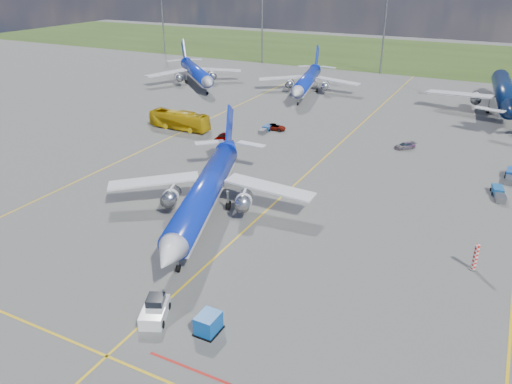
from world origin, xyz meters
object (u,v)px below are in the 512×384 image
at_px(uld_container, 208,323).
at_px(service_car_a, 223,137).
at_px(pushback_tug, 155,310).
at_px(warning_post, 475,257).
at_px(baggage_tug_w, 498,193).
at_px(bg_jet_n, 501,110).
at_px(service_car_b, 275,127).
at_px(apron_bus, 179,120).
at_px(bg_jet_nw, 197,85).
at_px(baggage_tug_c, 266,129).
at_px(service_car_c, 405,146).
at_px(bg_jet_nnw, 307,94).
at_px(main_airliner, 206,216).
at_px(baggage_tug_e, 511,176).

distance_m(uld_container, service_car_a, 53.78).
bearing_deg(pushback_tug, warning_post, 16.89).
height_order(uld_container, baggage_tug_w, uld_container).
height_order(bg_jet_n, service_car_b, bg_jet_n).
height_order(apron_bus, service_car_b, apron_bus).
relative_size(pushback_tug, uld_container, 2.53).
distance_m(bg_jet_nw, bg_jet_n, 76.57).
bearing_deg(baggage_tug_c, service_car_c, 2.61).
distance_m(bg_jet_nnw, main_airliner, 71.35).
bearing_deg(uld_container, apron_bus, 127.65).
height_order(warning_post, baggage_tug_w, warning_post).
xyz_separation_m(bg_jet_n, baggage_tug_e, (3.55, -42.93, 0.57)).
bearing_deg(main_airliner, bg_jet_nw, 105.10).
relative_size(bg_jet_n, main_airliner, 1.18).
bearing_deg(service_car_c, uld_container, -50.24).
xyz_separation_m(bg_jet_nw, service_car_a, (30.74, -38.03, 0.65)).
bearing_deg(service_car_c, main_airliner, -69.37).
distance_m(uld_container, service_car_c, 57.77).
bearing_deg(bg_jet_n, service_car_a, 39.75).
bearing_deg(service_car_a, service_car_c, 25.23).
bearing_deg(bg_jet_n, main_airliner, 61.16).
xyz_separation_m(bg_jet_nnw, baggage_tug_e, (48.75, -38.27, 0.57)).
bearing_deg(pushback_tug, uld_container, -18.39).
bearing_deg(bg_jet_n, warning_post, 84.66).
bearing_deg(uld_container, service_car_b, 109.77).
xyz_separation_m(warning_post, service_car_b, (-40.17, 35.63, -0.89)).
height_order(main_airliner, baggage_tug_e, main_airliner).
relative_size(bg_jet_nw, service_car_b, 8.59).
bearing_deg(main_airliner, uld_container, -76.33).
height_order(uld_container, service_car_c, uld_container).
xyz_separation_m(service_car_c, baggage_tug_c, (-26.63, -2.03, -0.09)).
relative_size(main_airliner, baggage_tug_c, 8.61).
bearing_deg(apron_bus, baggage_tug_e, -87.18).
xyz_separation_m(bg_jet_nw, pushback_tug, (51.47, -85.51, 0.77)).
distance_m(baggage_tug_w, baggage_tug_c, 44.48).
relative_size(main_airliner, service_car_c, 10.05).
relative_size(bg_jet_nnw, service_car_c, 9.47).
distance_m(bg_jet_nw, baggage_tug_e, 86.70).
xyz_separation_m(warning_post, apron_bus, (-57.42, 27.62, 0.30)).
xyz_separation_m(bg_jet_n, service_car_b, (-39.24, -36.55, 0.61)).
relative_size(bg_jet_nw, main_airliner, 0.96).
relative_size(uld_container, baggage_tug_w, 0.44).
relative_size(warning_post, service_car_c, 0.77).
xyz_separation_m(main_airliner, service_car_a, (-14.01, 27.98, 0.65)).
xyz_separation_m(bg_jet_nnw, service_car_c, (31.31, -31.44, 0.56)).
relative_size(bg_jet_n, apron_bus, 3.56).
bearing_deg(apron_bus, main_airliner, -138.82).
xyz_separation_m(bg_jet_nw, bg_jet_nnw, (30.88, 3.98, 0.00)).
xyz_separation_m(warning_post, uld_container, (-20.06, -21.45, -0.61)).
bearing_deg(baggage_tug_w, apron_bus, 163.40).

